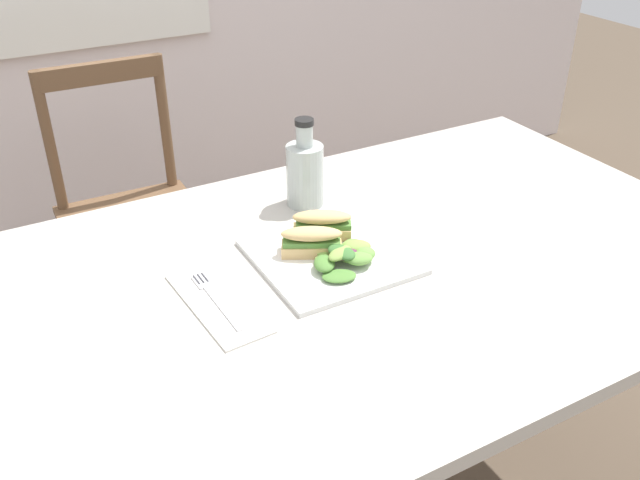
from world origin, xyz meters
name	(u,v)px	position (x,y,z in m)	size (l,w,h in m)	color
dining_table	(373,307)	(0.05, 0.19, 0.63)	(1.43, 0.91, 0.74)	#BCB7AD
chair_wooden_far	(131,215)	(-0.19, 1.13, 0.45)	(0.41, 0.41, 0.87)	brown
plate_lunch	(330,256)	(-0.02, 0.23, 0.74)	(0.27, 0.27, 0.01)	white
sandwich_half_front	(312,241)	(-0.05, 0.25, 0.78)	(0.12, 0.10, 0.06)	#DBB270
sandwich_half_back	(322,224)	(-0.01, 0.30, 0.78)	(0.12, 0.10, 0.06)	#DBB270
salad_mixed_greens	(345,255)	(-0.02, 0.20, 0.77)	(0.14, 0.14, 0.04)	#518438
napkin_folded	(218,303)	(-0.26, 0.20, 0.74)	(0.09, 0.25, 0.00)	silver
fork_on_napkin	(214,296)	(-0.26, 0.22, 0.75)	(0.03, 0.19, 0.00)	silver
bottle_cold_brew	(305,176)	(0.04, 0.45, 0.81)	(0.08, 0.08, 0.19)	black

